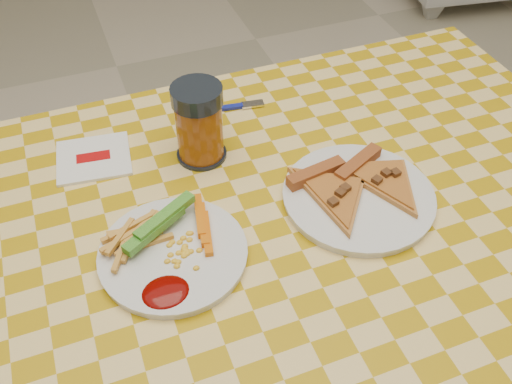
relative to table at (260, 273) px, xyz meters
The scene contains 8 objects.
table is the anchor object (origin of this frame).
plate_left 0.15m from the table, behind, with size 0.21×0.21×0.01m, color white.
plate_right 0.19m from the table, ahead, with size 0.23×0.23×0.01m, color white.
fries_veggies 0.17m from the table, 165.53° to the left, with size 0.20×0.18×0.04m.
pizza_slices 0.20m from the table, 13.17° to the left, with size 0.26×0.23×0.02m.
drink_glass 0.26m from the table, 96.15° to the left, with size 0.09×0.09×0.14m.
napkin 0.35m from the table, 126.05° to the left, with size 0.13×0.13×0.01m.
fork 0.34m from the table, 78.94° to the left, with size 0.14×0.03×0.01m.
Camera 1 is at (-0.20, -0.50, 1.40)m, focal length 40.00 mm.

